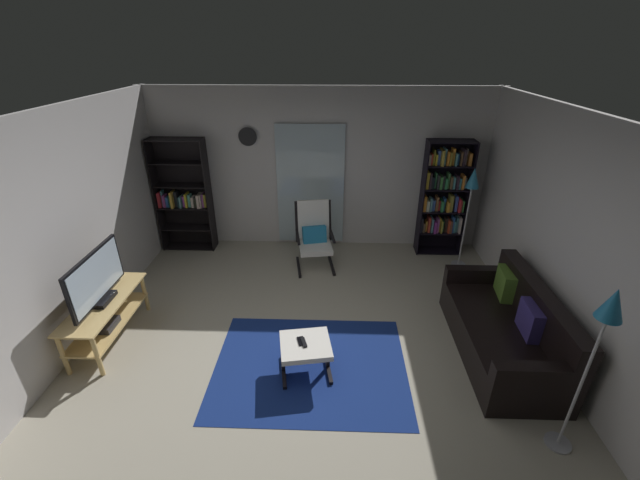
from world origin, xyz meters
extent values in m
plane|color=#A69F8C|center=(0.00, 0.00, 0.00)|extent=(7.02, 7.02, 0.00)
cube|color=silver|center=(0.00, 2.90, 1.30)|extent=(5.60, 0.06, 2.60)
cube|color=silver|center=(-2.70, 0.00, 1.30)|extent=(0.06, 6.00, 2.60)
cube|color=silver|center=(2.70, 0.00, 1.30)|extent=(0.06, 6.00, 2.60)
cube|color=silver|center=(-0.14, 2.83, 1.05)|extent=(1.10, 0.01, 2.00)
cube|color=navy|center=(0.02, -0.14, 0.00)|extent=(2.08, 1.61, 0.01)
cube|color=tan|center=(-2.37, 0.24, 0.53)|extent=(0.46, 1.26, 0.02)
cube|color=tan|center=(-2.37, 0.24, 0.24)|extent=(0.42, 1.20, 0.02)
cylinder|color=tan|center=(-2.19, -0.34, 0.26)|extent=(0.05, 0.05, 0.51)
cylinder|color=tan|center=(-2.19, 0.82, 0.26)|extent=(0.05, 0.05, 0.51)
cylinder|color=tan|center=(-2.55, -0.34, 0.26)|extent=(0.05, 0.05, 0.51)
cylinder|color=tan|center=(-2.55, 0.82, 0.26)|extent=(0.05, 0.05, 0.51)
cube|color=#28282D|center=(-2.37, 0.13, 0.29)|extent=(0.28, 0.28, 0.07)
cube|color=black|center=(-2.37, 0.24, 0.56)|extent=(0.20, 0.32, 0.05)
cube|color=black|center=(-2.37, 0.24, 0.86)|extent=(0.04, 1.02, 0.56)
cube|color=silver|center=(-2.35, 0.24, 0.86)|extent=(0.01, 0.96, 0.50)
cube|color=black|center=(-2.62, 2.61, 0.93)|extent=(0.02, 0.30, 1.86)
cube|color=black|center=(-1.77, 2.61, 0.93)|extent=(0.02, 0.30, 1.86)
cube|color=black|center=(-2.20, 2.75, 0.93)|extent=(0.86, 0.02, 1.86)
cube|color=black|center=(-2.20, 2.61, 0.02)|extent=(0.83, 0.28, 0.02)
cube|color=black|center=(-2.20, 2.61, 0.37)|extent=(0.83, 0.28, 0.02)
cube|color=black|center=(-2.20, 2.61, 0.74)|extent=(0.83, 0.28, 0.02)
cube|color=black|center=(-2.20, 2.61, 1.11)|extent=(0.83, 0.28, 0.02)
cube|color=black|center=(-2.20, 2.61, 1.49)|extent=(0.83, 0.28, 0.02)
cube|color=black|center=(-2.20, 2.61, 1.84)|extent=(0.83, 0.28, 0.02)
cube|color=red|center=(-2.58, 2.61, 0.88)|extent=(0.04, 0.19, 0.25)
cube|color=teal|center=(-2.54, 2.62, 0.88)|extent=(0.02, 0.10, 0.27)
cube|color=#96418E|center=(-2.50, 2.61, 0.85)|extent=(0.04, 0.14, 0.20)
cube|color=#2E62B4|center=(-2.46, 2.61, 0.84)|extent=(0.04, 0.12, 0.17)
cube|color=#2F7A4A|center=(-2.41, 2.61, 0.85)|extent=(0.04, 0.11, 0.19)
cube|color=gold|center=(-2.37, 2.59, 0.88)|extent=(0.04, 0.19, 0.27)
cube|color=black|center=(-2.32, 2.63, 0.88)|extent=(0.04, 0.13, 0.26)
cube|color=#172E32|center=(-2.27, 2.61, 0.84)|extent=(0.03, 0.16, 0.17)
cube|color=teal|center=(-2.23, 2.60, 0.84)|extent=(0.03, 0.20, 0.19)
cube|color=purple|center=(-2.18, 2.63, 0.84)|extent=(0.04, 0.15, 0.19)
cube|color=gold|center=(-2.15, 2.62, 0.86)|extent=(0.03, 0.18, 0.23)
cube|color=teal|center=(-2.10, 2.62, 0.85)|extent=(0.04, 0.11, 0.21)
cube|color=beige|center=(-2.04, 2.62, 0.84)|extent=(0.04, 0.15, 0.17)
cube|color=#2A2F22|center=(-1.99, 2.61, 0.83)|extent=(0.03, 0.11, 0.16)
cube|color=beige|center=(-1.94, 2.61, 0.86)|extent=(0.04, 0.19, 0.22)
cube|color=beige|center=(-1.90, 2.62, 0.86)|extent=(0.02, 0.18, 0.22)
cube|color=#8A458D|center=(-1.87, 2.63, 0.86)|extent=(0.03, 0.16, 0.22)
cube|color=#A7992E|center=(-1.84, 2.61, 0.86)|extent=(0.04, 0.10, 0.22)
cube|color=black|center=(1.64, 2.60, 0.93)|extent=(0.02, 0.30, 1.87)
cube|color=black|center=(2.35, 2.60, 0.93)|extent=(0.02, 0.30, 1.87)
cube|color=black|center=(2.00, 2.74, 0.93)|extent=(0.72, 0.02, 1.87)
cube|color=black|center=(2.00, 2.60, 0.02)|extent=(0.69, 0.28, 0.02)
cube|color=black|center=(2.00, 2.60, 0.37)|extent=(0.69, 0.28, 0.02)
cube|color=black|center=(2.00, 2.60, 0.75)|extent=(0.69, 0.28, 0.02)
cube|color=black|center=(2.00, 2.60, 1.12)|extent=(0.69, 0.28, 0.02)
cube|color=black|center=(2.00, 2.60, 1.49)|extent=(0.69, 0.28, 0.02)
cube|color=black|center=(2.00, 2.60, 1.85)|extent=(0.69, 0.28, 0.02)
cube|color=black|center=(1.68, 2.60, 0.51)|extent=(0.03, 0.21, 0.26)
cube|color=brown|center=(1.72, 2.59, 0.46)|extent=(0.03, 0.15, 0.15)
cube|color=gold|center=(1.76, 2.61, 0.47)|extent=(0.03, 0.13, 0.17)
cube|color=#C53C2B|center=(1.81, 2.60, 0.51)|extent=(0.03, 0.18, 0.26)
cube|color=teal|center=(1.85, 2.60, 0.50)|extent=(0.03, 0.20, 0.23)
cube|color=purple|center=(1.90, 2.58, 0.48)|extent=(0.03, 0.22, 0.20)
cube|color=#894384|center=(1.94, 2.58, 0.50)|extent=(0.03, 0.18, 0.24)
cube|color=gold|center=(1.98, 2.61, 0.50)|extent=(0.02, 0.15, 0.24)
cube|color=olive|center=(2.00, 2.59, 0.49)|extent=(0.02, 0.21, 0.21)
cube|color=#337953|center=(2.03, 2.62, 0.48)|extent=(0.03, 0.14, 0.19)
cube|color=#2C211C|center=(2.08, 2.60, 0.50)|extent=(0.04, 0.13, 0.24)
cube|color=#C53D22|center=(2.12, 2.60, 0.49)|extent=(0.03, 0.21, 0.22)
cube|color=brown|center=(2.15, 2.61, 0.49)|extent=(0.03, 0.23, 0.21)
cube|color=#2E62B4|center=(2.19, 2.59, 0.52)|extent=(0.02, 0.14, 0.27)
cube|color=teal|center=(2.22, 2.62, 0.48)|extent=(0.03, 0.20, 0.20)
cube|color=#5798A2|center=(2.26, 2.61, 0.51)|extent=(0.03, 0.14, 0.25)
cube|color=beige|center=(2.29, 2.60, 0.52)|extent=(0.03, 0.24, 0.27)
cube|color=orange|center=(1.69, 2.61, 0.88)|extent=(0.04, 0.23, 0.25)
cube|color=beige|center=(1.74, 2.60, 0.84)|extent=(0.04, 0.20, 0.18)
cube|color=#5B96A5|center=(1.79, 2.59, 0.86)|extent=(0.03, 0.17, 0.21)
cube|color=#3C5CA6|center=(1.83, 2.61, 0.84)|extent=(0.04, 0.16, 0.18)
cube|color=brown|center=(1.89, 2.61, 0.87)|extent=(0.04, 0.15, 0.23)
cube|color=red|center=(1.93, 2.61, 0.84)|extent=(0.03, 0.12, 0.16)
cube|color=#30894B|center=(1.97, 2.60, 0.84)|extent=(0.04, 0.21, 0.17)
cube|color=#2C5BA2|center=(2.01, 2.60, 0.86)|extent=(0.03, 0.11, 0.21)
cube|color=orange|center=(2.06, 2.59, 0.84)|extent=(0.04, 0.21, 0.16)
cube|color=olive|center=(2.10, 2.58, 0.89)|extent=(0.04, 0.18, 0.27)
cube|color=brown|center=(2.14, 2.61, 0.88)|extent=(0.03, 0.13, 0.25)
cube|color=#3D57B1|center=(2.18, 2.59, 0.88)|extent=(0.04, 0.15, 0.25)
cube|color=red|center=(2.23, 2.58, 0.86)|extent=(0.02, 0.21, 0.22)
cube|color=#CC3D39|center=(2.25, 2.59, 0.85)|extent=(0.02, 0.19, 0.19)
cube|color=#3F893F|center=(2.29, 2.61, 0.85)|extent=(0.02, 0.22, 0.19)
cube|color=gold|center=(1.69, 2.59, 1.26)|extent=(0.04, 0.18, 0.26)
cube|color=#2D2026|center=(1.73, 2.60, 1.26)|extent=(0.03, 0.23, 0.26)
cube|color=black|center=(1.77, 2.60, 1.22)|extent=(0.04, 0.17, 0.19)
cube|color=#39834C|center=(1.82, 2.60, 1.25)|extent=(0.02, 0.10, 0.25)
cube|color=#2A2B2C|center=(1.85, 2.58, 1.24)|extent=(0.03, 0.17, 0.22)
cube|color=#3F883E|center=(1.90, 2.61, 1.23)|extent=(0.04, 0.24, 0.20)
cube|color=#282B2C|center=(1.94, 2.59, 1.23)|extent=(0.03, 0.15, 0.21)
cube|color=#358F51|center=(1.98, 2.62, 1.21)|extent=(0.04, 0.21, 0.16)
cube|color=#407C40|center=(2.01, 2.61, 1.25)|extent=(0.03, 0.14, 0.24)
cube|color=brown|center=(2.06, 2.60, 1.22)|extent=(0.03, 0.16, 0.19)
cube|color=#529EA0|center=(2.10, 2.58, 1.22)|extent=(0.03, 0.12, 0.18)
cube|color=#30212F|center=(2.15, 2.60, 1.24)|extent=(0.03, 0.23, 0.21)
cube|color=teal|center=(2.18, 2.59, 1.21)|extent=(0.04, 0.14, 0.17)
cube|color=orange|center=(2.23, 2.58, 1.24)|extent=(0.04, 0.15, 0.22)
cube|color=beige|center=(2.27, 2.61, 1.22)|extent=(0.03, 0.11, 0.18)
cube|color=beige|center=(1.68, 2.60, 1.58)|extent=(0.04, 0.15, 0.16)
cube|color=#C43E24|center=(1.72, 2.59, 1.59)|extent=(0.02, 0.13, 0.17)
cube|color=olive|center=(1.75, 2.61, 1.62)|extent=(0.02, 0.16, 0.23)
cube|color=gold|center=(1.78, 2.60, 1.59)|extent=(0.02, 0.18, 0.17)
cube|color=#3C5CAE|center=(1.82, 2.59, 1.61)|extent=(0.04, 0.11, 0.22)
cube|color=#A28D34|center=(1.86, 2.58, 1.62)|extent=(0.04, 0.23, 0.24)
cube|color=#5C9AA4|center=(1.91, 2.62, 1.62)|extent=(0.03, 0.19, 0.25)
cube|color=orange|center=(1.95, 2.59, 1.61)|extent=(0.03, 0.18, 0.21)
cube|color=olive|center=(1.99, 2.59, 1.60)|extent=(0.02, 0.19, 0.20)
cube|color=orange|center=(2.03, 2.60, 1.63)|extent=(0.04, 0.13, 0.25)
cube|color=teal|center=(2.07, 2.59, 1.59)|extent=(0.02, 0.22, 0.19)
cube|color=#2965A5|center=(2.11, 2.61, 1.59)|extent=(0.04, 0.11, 0.17)
cube|color=brown|center=(2.15, 2.61, 1.60)|extent=(0.02, 0.20, 0.20)
cube|color=#291E26|center=(2.18, 2.60, 1.63)|extent=(0.04, 0.23, 0.26)
cube|color=beige|center=(2.23, 2.62, 1.62)|extent=(0.04, 0.10, 0.24)
cube|color=orange|center=(2.28, 2.59, 1.60)|extent=(0.04, 0.16, 0.19)
cube|color=black|center=(2.13, 0.18, 0.20)|extent=(0.85, 1.86, 0.40)
cube|color=black|center=(2.46, 0.18, 0.62)|extent=(0.18, 1.86, 0.44)
cube|color=black|center=(2.13, -0.68, 0.50)|extent=(0.85, 0.14, 0.20)
cube|color=black|center=(2.13, 1.04, 0.50)|extent=(0.85, 0.14, 0.20)
cube|color=navy|center=(2.33, 0.02, 0.57)|extent=(0.16, 0.39, 0.34)
cube|color=#4F7526|center=(2.33, 0.73, 0.57)|extent=(0.19, 0.39, 0.34)
cube|color=black|center=(0.23, 2.04, 0.02)|extent=(0.13, 0.60, 0.04)
cube|color=black|center=(0.19, 2.30, 0.68)|extent=(0.07, 0.18, 0.63)
cube|color=black|center=(0.23, 2.06, 0.54)|extent=(0.12, 0.52, 0.03)
cube|color=black|center=(-0.28, 1.96, 0.02)|extent=(0.13, 0.60, 0.04)
cube|color=black|center=(-0.32, 2.22, 0.68)|extent=(0.07, 0.18, 0.63)
cube|color=black|center=(-0.29, 1.98, 0.54)|extent=(0.12, 0.52, 0.03)
cube|color=white|center=(-0.02, 1.98, 0.38)|extent=(0.55, 0.59, 0.08)
cube|color=white|center=(-0.06, 2.24, 0.72)|extent=(0.50, 0.26, 0.60)
cube|color=teal|center=(-0.04, 2.08, 0.50)|extent=(0.39, 0.27, 0.34)
cube|color=white|center=(-0.03, -0.20, 0.35)|extent=(0.59, 0.56, 0.06)
cube|color=black|center=(-0.26, -0.24, 0.02)|extent=(0.12, 0.48, 0.04)
cube|color=black|center=(-0.26, -0.24, 0.18)|extent=(0.04, 0.04, 0.32)
cube|color=black|center=(0.21, -0.16, 0.02)|extent=(0.12, 0.48, 0.04)
cube|color=black|center=(0.21, -0.16, 0.18)|extent=(0.04, 0.04, 0.32)
cube|color=black|center=(-0.04, -0.20, 0.39)|extent=(0.08, 0.15, 0.02)
cube|color=black|center=(-0.07, -0.18, 0.38)|extent=(0.10, 0.15, 0.01)
cylinder|color=#A5A5AD|center=(2.26, -1.00, 0.01)|extent=(0.22, 0.22, 0.02)
cylinder|color=#B2B2B7|center=(2.26, -1.00, 0.70)|extent=(0.02, 0.02, 1.36)
cone|color=teal|center=(2.26, -1.00, 1.51)|extent=(0.19, 0.19, 0.26)
cylinder|color=#A5A5AD|center=(2.24, 2.16, 0.01)|extent=(0.22, 0.22, 0.02)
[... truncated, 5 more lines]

